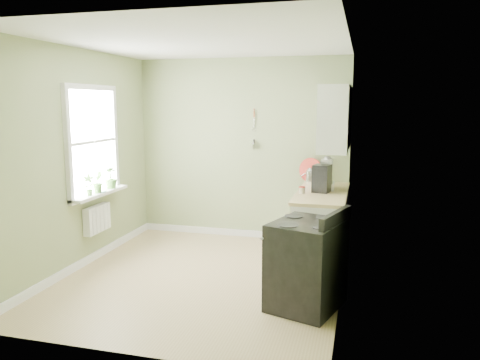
% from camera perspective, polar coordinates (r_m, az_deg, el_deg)
% --- Properties ---
extents(floor, '(3.20, 3.60, 0.02)m').
position_cam_1_polar(floor, '(5.69, -4.52, -11.78)').
color(floor, tan).
rests_on(floor, ground).
extents(ceiling, '(3.20, 3.60, 0.02)m').
position_cam_1_polar(ceiling, '(5.35, -4.91, 16.54)').
color(ceiling, white).
rests_on(ceiling, wall_back).
extents(wall_back, '(3.20, 0.02, 2.70)m').
position_cam_1_polar(wall_back, '(7.07, 0.18, 3.77)').
color(wall_back, '#929E6C').
rests_on(wall_back, floor).
extents(wall_left, '(0.02, 3.60, 2.70)m').
position_cam_1_polar(wall_left, '(6.08, -19.19, 2.33)').
color(wall_left, '#929E6C').
rests_on(wall_left, floor).
extents(wall_right, '(0.02, 3.60, 2.70)m').
position_cam_1_polar(wall_right, '(5.05, 12.79, 1.29)').
color(wall_right, '#929E6C').
rests_on(wall_right, floor).
extents(base_cabinets, '(0.60, 1.60, 0.87)m').
position_cam_1_polar(base_cabinets, '(6.23, 9.97, -5.70)').
color(base_cabinets, silver).
rests_on(base_cabinets, floor).
extents(countertop, '(0.64, 1.60, 0.04)m').
position_cam_1_polar(countertop, '(6.13, 9.99, -1.59)').
color(countertop, tan).
rests_on(countertop, base_cabinets).
extents(upper_cabinets, '(0.35, 1.40, 0.80)m').
position_cam_1_polar(upper_cabinets, '(6.11, 11.60, 7.40)').
color(upper_cabinets, silver).
rests_on(upper_cabinets, wall_right).
extents(window, '(0.06, 1.14, 1.44)m').
position_cam_1_polar(window, '(6.29, -17.56, 4.47)').
color(window, white).
rests_on(window, wall_left).
extents(window_sill, '(0.18, 1.14, 0.04)m').
position_cam_1_polar(window_sill, '(6.34, -16.71, -1.57)').
color(window_sill, white).
rests_on(window_sill, wall_left).
extents(radiator, '(0.12, 0.50, 0.35)m').
position_cam_1_polar(radiator, '(6.39, -17.03, -4.54)').
color(radiator, white).
rests_on(radiator, wall_left).
extents(wall_utensils, '(0.02, 0.14, 0.58)m').
position_cam_1_polar(wall_utensils, '(6.98, 1.72, 5.46)').
color(wall_utensils, tan).
rests_on(wall_utensils, wall_back).
extents(stove, '(0.83, 0.87, 1.00)m').
position_cam_1_polar(stove, '(4.79, 8.12, -10.11)').
color(stove, black).
rests_on(stove, floor).
extents(stand_mixer, '(0.22, 0.37, 0.43)m').
position_cam_1_polar(stand_mixer, '(6.30, 10.48, 0.56)').
color(stand_mixer, '#B2B2B7').
rests_on(stand_mixer, countertop).
extents(kettle, '(0.20, 0.12, 0.21)m').
position_cam_1_polar(kettle, '(6.84, 8.53, 0.63)').
color(kettle, silver).
rests_on(kettle, countertop).
extents(coffee_maker, '(0.25, 0.26, 0.35)m').
position_cam_1_polar(coffee_maker, '(6.06, 9.92, 0.10)').
color(coffee_maker, black).
rests_on(coffee_maker, countertop).
extents(red_tray, '(0.35, 0.17, 0.35)m').
position_cam_1_polar(red_tray, '(6.83, 8.58, 1.23)').
color(red_tray, '#B12F22').
rests_on(red_tray, countertop).
extents(jar, '(0.08, 0.08, 0.09)m').
position_cam_1_polar(jar, '(5.95, 7.55, -1.21)').
color(jar, '#B8AA8F').
rests_on(jar, countertop).
extents(plant_a, '(0.17, 0.16, 0.27)m').
position_cam_1_polar(plant_a, '(6.09, -17.96, -0.57)').
color(plant_a, '#386424').
rests_on(plant_a, window_sill).
extents(plant_b, '(0.18, 0.19, 0.28)m').
position_cam_1_polar(plant_b, '(6.26, -16.97, -0.23)').
color(plant_b, '#386424').
rests_on(plant_b, window_sill).
extents(plant_c, '(0.23, 0.23, 0.29)m').
position_cam_1_polar(plant_c, '(6.54, -15.46, 0.30)').
color(plant_c, '#386424').
rests_on(plant_c, window_sill).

